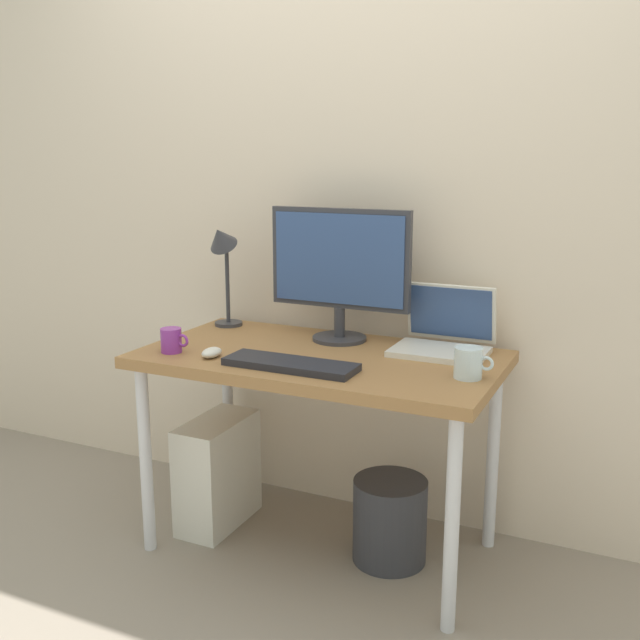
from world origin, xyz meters
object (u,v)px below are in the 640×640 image
laptop (444,335)px  desk_lamp (222,253)px  wastebasket (390,520)px  desk (320,374)px  mouse (212,353)px  glass_cup (469,363)px  keyboard (291,364)px  coffee_mug (172,340)px  monitor (340,267)px  computer_tower (218,472)px

laptop → desk_lamp: size_ratio=0.76×
laptop → wastebasket: laptop is taller
laptop → desk_lamp: 0.92m
desk_lamp → desk: bearing=-21.4°
mouse → glass_cup: (0.85, 0.14, 0.03)m
desk → keyboard: keyboard is taller
desk_lamp → mouse: (0.20, -0.40, -0.28)m
laptop → desk_lamp: desk_lamp is taller
keyboard → coffee_mug: 0.46m
coffee_mug → wastebasket: size_ratio=0.36×
keyboard → glass_cup: glass_cup is taller
mouse → wastebasket: size_ratio=0.30×
desk → mouse: bearing=-148.0°
monitor → computer_tower: size_ratio=1.28×
laptop → computer_tower: laptop is taller
monitor → keyboard: 0.48m
laptop → keyboard: size_ratio=0.73×
keyboard → wastebasket: keyboard is taller
desk → wastebasket: (0.26, 0.03, -0.51)m
monitor → desk_lamp: (-0.50, 0.00, 0.02)m
computer_tower → glass_cup: bearing=-3.4°
desk_lamp → keyboard: (0.50, -0.40, -0.28)m
desk_lamp → laptop: bearing=1.1°
mouse → monitor: bearing=53.2°
glass_cup → computer_tower: (-0.97, 0.06, -0.57)m
desk_lamp → coffee_mug: desk_lamp is taller
laptop → wastebasket: (-0.12, -0.19, -0.64)m
mouse → coffee_mug: bearing=-179.0°
computer_tower → wastebasket: bearing=2.3°
glass_cup → computer_tower: 1.13m
computer_tower → keyboard: bearing=-24.6°
mouse → computer_tower: 0.59m
laptop → coffee_mug: size_ratio=2.97×
laptop → glass_cup: (0.16, -0.28, -0.01)m
computer_tower → coffee_mug: bearing=-101.2°
coffee_mug → wastebasket: coffee_mug is taller
laptop → glass_cup: bearing=-60.6°
desk_lamp → wastebasket: bearing=-12.8°
monitor → keyboard: bearing=-89.6°
desk → laptop: size_ratio=3.85×
desk_lamp → wastebasket: 1.19m
monitor → keyboard: monitor is taller
laptop → desk_lamp: bearing=-178.9°
laptop → keyboard: 0.57m
glass_cup → wastebasket: size_ratio=0.41×
coffee_mug → glass_cup: 1.02m
laptop → monitor: bearing=-177.5°
glass_cup → wastebasket: (-0.27, 0.09, -0.63)m
monitor → coffee_mug: bearing=-138.8°
monitor → wastebasket: 0.92m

